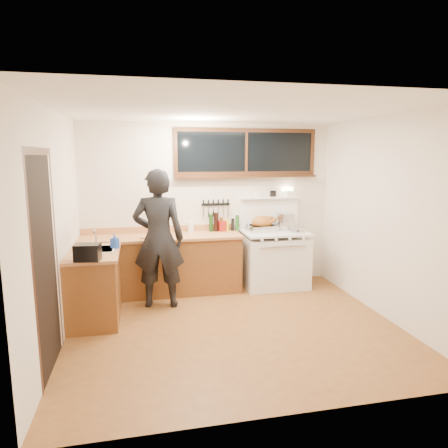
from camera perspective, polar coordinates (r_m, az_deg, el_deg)
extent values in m
cube|color=brown|center=(5.11, 1.48, -14.58)|extent=(4.00, 3.50, 0.02)
cube|color=silver|center=(6.44, -2.15, 2.66)|extent=(4.00, 0.05, 2.60)
cube|color=silver|center=(3.06, 9.37, -5.41)|extent=(4.00, 0.05, 2.60)
cube|color=silver|center=(4.69, -23.28, -0.81)|extent=(0.05, 3.50, 2.60)
cube|color=silver|center=(5.55, 22.32, 0.79)|extent=(0.05, 3.50, 2.60)
cube|color=white|center=(4.69, 1.63, 16.25)|extent=(4.00, 3.50, 0.05)
cube|color=brown|center=(6.21, -8.90, -5.92)|extent=(2.40, 0.60, 0.86)
cube|color=#B87949|center=(6.09, -9.01, -1.86)|extent=(2.44, 0.64, 0.04)
cube|color=#B87949|center=(6.37, -9.17, -0.72)|extent=(2.40, 0.03, 0.10)
sphere|color=#B78C38|center=(5.91, -18.58, -4.42)|extent=(0.03, 0.03, 0.03)
sphere|color=#B78C38|center=(5.87, -13.71, -4.28)|extent=(0.03, 0.03, 0.03)
sphere|color=#B78C38|center=(5.87, -8.82, -4.11)|extent=(0.03, 0.03, 0.03)
sphere|color=#B78C38|center=(5.92, -3.97, -3.90)|extent=(0.03, 0.03, 0.03)
sphere|color=#B78C38|center=(5.99, 0.30, -3.70)|extent=(0.03, 0.03, 0.03)
cube|color=brown|center=(5.45, -18.01, -8.54)|extent=(0.60, 1.05, 0.86)
cube|color=#B87949|center=(5.33, -18.15, -3.93)|extent=(0.64, 1.09, 0.04)
cube|color=white|center=(5.41, -17.94, -4.15)|extent=(0.45, 0.40, 0.14)
cube|color=white|center=(5.39, -17.98, -3.48)|extent=(0.50, 0.45, 0.01)
cylinder|color=silver|center=(5.54, -17.86, -1.90)|extent=(0.02, 0.02, 0.24)
cylinder|color=silver|center=(5.44, -18.00, -0.94)|extent=(0.02, 0.18, 0.02)
cube|color=white|center=(6.51, 7.23, -5.33)|extent=(1.00, 0.70, 0.82)
cube|color=white|center=(6.40, 7.32, -1.22)|extent=(1.02, 0.72, 0.03)
cube|color=white|center=(6.17, 8.28, -5.14)|extent=(0.88, 0.02, 0.46)
cylinder|color=silver|center=(6.09, 8.44, -3.21)|extent=(0.75, 0.02, 0.02)
cylinder|color=white|center=(5.97, 5.46, -2.33)|extent=(0.04, 0.03, 0.04)
cylinder|color=white|center=(6.04, 7.45, -2.23)|extent=(0.04, 0.03, 0.04)
cylinder|color=white|center=(6.11, 9.40, -2.13)|extent=(0.04, 0.03, 0.04)
cylinder|color=white|center=(6.20, 11.29, -2.03)|extent=(0.04, 0.03, 0.04)
cube|color=white|center=(6.65, 6.46, 1.53)|extent=(1.00, 0.05, 0.50)
cube|color=white|center=(6.59, 6.59, 3.77)|extent=(1.00, 0.12, 0.03)
cylinder|color=white|center=(6.69, 9.04, 4.33)|extent=(0.09, 0.09, 0.09)
cube|color=#FFE5B2|center=(6.68, 9.06, 4.97)|extent=(0.17, 0.08, 0.06)
cube|color=black|center=(6.60, 7.01, 4.34)|extent=(0.09, 0.05, 0.10)
cylinder|color=white|center=(6.53, 5.10, 4.27)|extent=(0.04, 0.04, 0.09)
cylinder|color=white|center=(6.51, 4.59, 4.26)|extent=(0.04, 0.04, 0.09)
cube|color=black|center=(6.48, 3.19, 10.23)|extent=(2.20, 0.01, 0.62)
cube|color=#321A0D|center=(6.49, 3.23, 13.23)|extent=(2.32, 0.04, 0.06)
cube|color=#321A0D|center=(6.48, 3.17, 7.22)|extent=(2.32, 0.04, 0.06)
cube|color=#321A0D|center=(6.28, -6.97, 10.19)|extent=(0.06, 0.04, 0.62)
cube|color=#321A0D|center=(6.86, 12.49, 9.99)|extent=(0.06, 0.04, 0.62)
cube|color=#321A0D|center=(6.48, 3.20, 10.23)|extent=(0.04, 0.04, 0.62)
cube|color=#321A0D|center=(6.44, 3.28, 6.80)|extent=(2.32, 0.13, 0.03)
cube|color=black|center=(4.21, -24.04, -5.49)|extent=(0.01, 0.86, 2.10)
cube|color=#321A0D|center=(3.75, -25.50, -7.39)|extent=(0.01, 0.07, 2.10)
cube|color=#321A0D|center=(4.67, -22.78, -3.95)|extent=(0.01, 0.07, 2.10)
cube|color=#321A0D|center=(4.08, -25.05, 9.42)|extent=(0.01, 1.04, 0.07)
cube|color=black|center=(6.42, -1.21, 2.82)|extent=(0.46, 0.02, 0.04)
cube|color=silver|center=(6.39, -2.94, 1.78)|extent=(0.02, 0.00, 0.18)
cube|color=black|center=(6.37, -2.96, 3.03)|extent=(0.02, 0.02, 0.10)
cube|color=silver|center=(6.40, -2.24, 1.80)|extent=(0.02, 0.00, 0.18)
cube|color=black|center=(6.38, -2.25, 3.05)|extent=(0.02, 0.02, 0.10)
cube|color=silver|center=(6.41, -1.53, 1.82)|extent=(0.02, 0.00, 0.18)
cube|color=black|center=(6.40, -1.54, 3.06)|extent=(0.02, 0.02, 0.10)
cube|color=silver|center=(6.43, -0.83, 1.84)|extent=(0.03, 0.00, 0.18)
cube|color=black|center=(6.41, -0.83, 3.08)|extent=(0.02, 0.02, 0.10)
cube|color=silver|center=(6.44, -0.13, 1.86)|extent=(0.03, 0.00, 0.18)
cube|color=black|center=(6.43, -0.13, 3.10)|extent=(0.02, 0.02, 0.10)
cube|color=silver|center=(6.46, 0.56, 1.88)|extent=(0.03, 0.00, 0.18)
cube|color=black|center=(6.44, 0.56, 3.12)|extent=(0.02, 0.02, 0.10)
imported|color=black|center=(5.57, -9.33, -2.10)|extent=(0.77, 0.57, 1.93)
imported|color=blue|center=(5.39, -15.34, -2.34)|extent=(0.12, 0.12, 0.20)
cube|color=black|center=(4.85, -18.91, -3.85)|extent=(0.31, 0.23, 0.19)
cube|color=#B87949|center=(6.02, -9.62, -1.74)|extent=(0.49, 0.41, 0.02)
ellipsoid|color=#93541A|center=(6.00, -9.64, -1.13)|extent=(0.26, 0.22, 0.13)
sphere|color=#93541A|center=(6.05, -8.68, -0.78)|extent=(0.05, 0.05, 0.05)
sphere|color=#93541A|center=(5.95, -8.62, -0.96)|extent=(0.05, 0.05, 0.05)
cube|color=silver|center=(6.41, 5.44, -0.58)|extent=(0.48, 0.39, 0.10)
cube|color=#3F3F42|center=(6.40, 5.45, -0.27)|extent=(0.43, 0.33, 0.03)
torus|color=silver|center=(6.33, 3.44, -0.22)|extent=(0.03, 0.10, 0.10)
torus|color=silver|center=(6.47, 7.42, -0.07)|extent=(0.03, 0.10, 0.10)
ellipsoid|color=#93541A|center=(6.39, 5.46, 0.21)|extent=(0.38, 0.30, 0.22)
cylinder|color=#93541A|center=(6.35, 6.71, 0.30)|extent=(0.13, 0.07, 0.10)
sphere|color=#93541A|center=(6.36, 7.27, 0.63)|extent=(0.07, 0.07, 0.07)
cylinder|color=#93541A|center=(6.50, 6.24, 0.54)|extent=(0.13, 0.07, 0.10)
sphere|color=#93541A|center=(6.52, 6.78, 0.86)|extent=(0.07, 0.07, 0.07)
cylinder|color=silver|center=(6.58, 8.76, 0.37)|extent=(0.38, 0.38, 0.27)
cylinder|color=silver|center=(6.54, 8.20, -0.27)|extent=(0.21, 0.21, 0.13)
cylinder|color=black|center=(6.64, 7.68, 0.37)|extent=(0.05, 0.18, 0.02)
cylinder|color=silver|center=(6.39, 10.51, -1.08)|extent=(0.29, 0.29, 0.02)
sphere|color=black|center=(6.39, 10.52, -0.92)|extent=(0.03, 0.03, 0.03)
cube|color=maroon|center=(6.37, -0.26, -0.29)|extent=(0.13, 0.11, 0.17)
cylinder|color=white|center=(6.28, -4.76, -0.42)|extent=(0.10, 0.10, 0.18)
cylinder|color=black|center=(6.34, -1.87, 0.17)|extent=(0.06, 0.06, 0.28)
cylinder|color=black|center=(6.35, -1.13, 0.29)|extent=(0.07, 0.07, 0.30)
cylinder|color=black|center=(6.38, -0.39, -0.04)|extent=(0.06, 0.06, 0.22)
cylinder|color=black|center=(6.40, 0.45, -0.19)|extent=(0.06, 0.06, 0.18)
cylinder|color=black|center=(6.42, 1.25, -0.07)|extent=(0.05, 0.05, 0.20)
cylinder|color=black|center=(6.43, 1.90, 0.17)|extent=(0.06, 0.06, 0.25)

